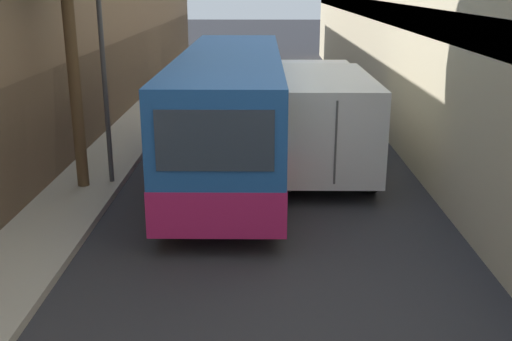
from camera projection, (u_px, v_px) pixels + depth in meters
ground_plane at (261, 198)px, 14.31m from camera, size 150.00×150.00×0.00m
sidewalk_left at (78, 195)px, 14.33m from camera, size 1.75×60.00×0.16m
bus at (231, 110)px, 16.02m from camera, size 2.60×11.36×3.18m
box_truck at (321, 113)px, 16.56m from camera, size 2.34×7.03×2.65m
panel_van at (222, 69)px, 28.09m from camera, size 1.88×4.14×1.92m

